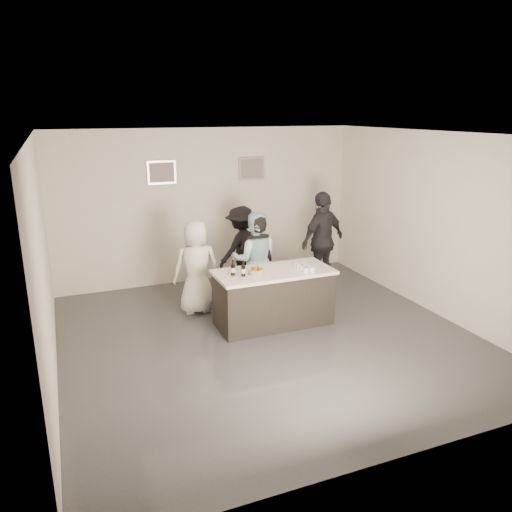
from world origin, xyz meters
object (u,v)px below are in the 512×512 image
object	(u,v)px
cake	(256,272)
beer_bottle_a	(233,267)
bar_counter	(273,297)
person_main_blue	(255,260)
person_guest_left	(196,267)
person_guest_back	(241,248)
beer_bottle_b	(243,268)
person_main_black	(257,262)
person_guest_right	(323,240)

from	to	relation	value
cake	beer_bottle_a	world-z (taller)	beer_bottle_a
bar_counter	beer_bottle_a	xyz separation A→B (m)	(-0.67, 0.01, 0.58)
person_main_blue	bar_counter	bearing A→B (deg)	107.79
person_guest_left	person_guest_back	size ratio (longest dim) A/B	1.00
cake	beer_bottle_b	world-z (taller)	beer_bottle_b
bar_counter	person_guest_left	distance (m)	1.42
beer_bottle_a	person_guest_left	xyz separation A→B (m)	(-0.32, 0.94, -0.23)
beer_bottle_b	person_guest_left	bearing A→B (deg)	113.62
person_main_black	person_guest_right	world-z (taller)	person_guest_right
beer_bottle_b	person_guest_left	distance (m)	1.15
person_guest_right	beer_bottle_b	bearing A→B (deg)	11.27
beer_bottle_a	person_main_blue	xyz separation A→B (m)	(0.69, 0.84, -0.19)
beer_bottle_b	person_guest_left	xyz separation A→B (m)	(-0.45, 1.04, -0.23)
person_main_blue	person_main_black	bearing A→B (deg)	132.86
bar_counter	person_guest_right	distance (m)	2.05
beer_bottle_a	person_guest_back	world-z (taller)	person_guest_back
beer_bottle_b	person_main_blue	size ratio (longest dim) A/B	0.16
person_main_black	person_guest_back	bearing A→B (deg)	-89.09
person_guest_left	person_guest_back	world-z (taller)	person_guest_back
person_main_black	bar_counter	bearing A→B (deg)	92.58
cake	beer_bottle_a	distance (m)	0.37
bar_counter	person_main_blue	bearing A→B (deg)	88.59
bar_counter	beer_bottle_a	bearing A→B (deg)	178.80
beer_bottle_a	person_guest_left	size ratio (longest dim) A/B	0.16
bar_counter	person_guest_right	world-z (taller)	person_guest_right
person_guest_back	person_main_black	bearing A→B (deg)	60.76
cake	beer_bottle_a	xyz separation A→B (m)	(-0.35, 0.08, 0.09)
person_main_black	person_main_blue	size ratio (longest dim) A/B	0.97
beer_bottle_a	beer_bottle_b	distance (m)	0.16
person_main_blue	person_guest_back	world-z (taller)	person_main_blue
bar_counter	person_main_blue	distance (m)	0.94
cake	person_guest_left	size ratio (longest dim) A/B	0.15
beer_bottle_b	person_guest_back	world-z (taller)	person_guest_back
person_guest_back	person_guest_right	bearing A→B (deg)	134.72
beer_bottle_a	person_guest_left	world-z (taller)	person_guest_left
person_guest_left	person_guest_back	xyz separation A→B (m)	(1.11, 0.83, 0.00)
beer_bottle_b	person_guest_right	world-z (taller)	person_guest_right
beer_bottle_b	person_guest_right	size ratio (longest dim) A/B	0.14
beer_bottle_b	person_guest_right	bearing A→B (deg)	32.13
bar_counter	cake	distance (m)	0.59
bar_counter	person_guest_back	distance (m)	1.82
bar_counter	person_main_black	world-z (taller)	person_main_black
person_guest_left	beer_bottle_a	bearing A→B (deg)	114.15
person_main_black	beer_bottle_a	bearing A→B (deg)	53.58
bar_counter	beer_bottle_b	bearing A→B (deg)	-171.12
beer_bottle_a	person_guest_right	size ratio (longest dim) A/B	0.14
person_guest_left	cake	bearing A→B (deg)	128.42
beer_bottle_a	person_guest_back	xyz separation A→B (m)	(0.79, 1.76, -0.23)
cake	person_guest_back	world-z (taller)	person_guest_back
person_guest_back	beer_bottle_a	bearing A→B (deg)	41.24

